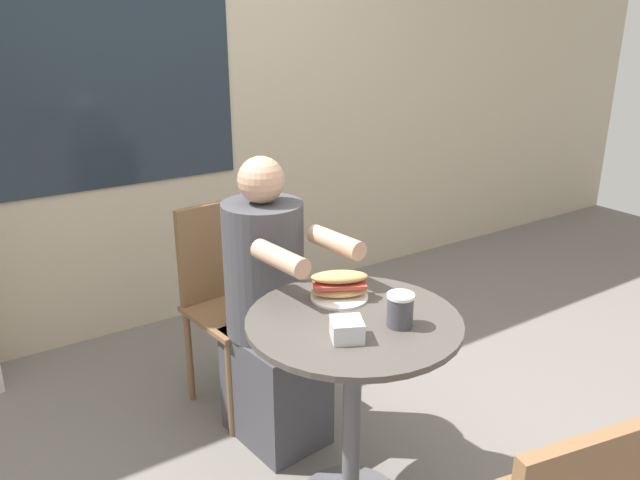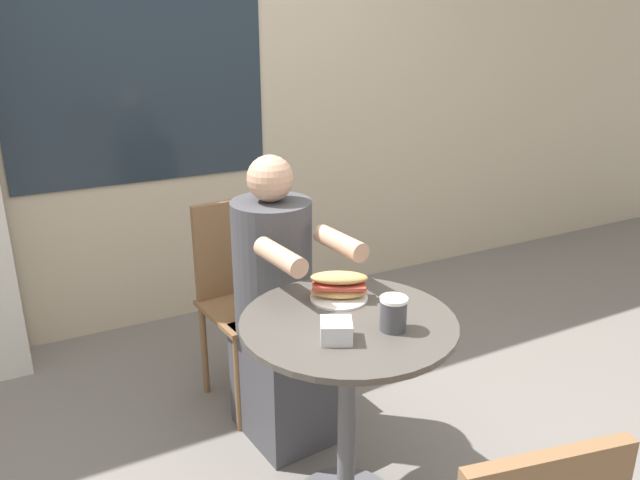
% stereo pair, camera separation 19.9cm
% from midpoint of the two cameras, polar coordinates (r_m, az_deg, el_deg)
% --- Properties ---
extents(storefront_wall, '(8.00, 0.09, 2.80)m').
position_cam_midpoint_polar(storefront_wall, '(3.32, -11.33, 16.02)').
color(storefront_wall, '#B7A88E').
rests_on(storefront_wall, ground_plane).
extents(cafe_table, '(0.67, 0.67, 0.72)m').
position_cam_midpoint_polar(cafe_table, '(2.02, 5.41, -12.30)').
color(cafe_table, '#47423D').
rests_on(cafe_table, ground_plane).
extents(diner_chair, '(0.42, 0.42, 0.87)m').
position_cam_midpoint_polar(diner_chair, '(2.68, -4.99, -3.98)').
color(diner_chair, brown).
rests_on(diner_chair, ground_plane).
extents(seated_diner, '(0.35, 0.55, 1.13)m').
position_cam_midpoint_polar(seated_diner, '(2.41, -1.48, -7.35)').
color(seated_diner, '#424247').
rests_on(seated_diner, ground_plane).
extents(sandwich_on_plate, '(0.20, 0.19, 0.09)m').
position_cam_midpoint_polar(sandwich_on_plate, '(2.04, 4.55, -4.37)').
color(sandwich_on_plate, white).
rests_on(sandwich_on_plate, cafe_table).
extents(drink_cup, '(0.08, 0.08, 0.10)m').
position_cam_midpoint_polar(drink_cup, '(1.87, 9.79, -6.71)').
color(drink_cup, '#424247').
rests_on(drink_cup, cafe_table).
extents(napkin_box, '(0.12, 0.12, 0.06)m').
position_cam_midpoint_polar(napkin_box, '(1.80, 4.71, -8.34)').
color(napkin_box, silver).
rests_on(napkin_box, cafe_table).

